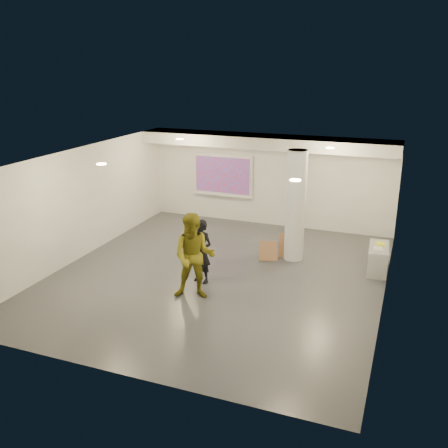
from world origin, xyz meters
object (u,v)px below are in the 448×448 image
at_px(projection_screen, 223,176).
at_px(woman, 201,251).
at_px(column, 296,206).
at_px(credenza, 378,259).
at_px(man, 194,257).

bearing_deg(projection_screen, woman, -74.73).
bearing_deg(column, projection_screen, 139.44).
bearing_deg(column, woman, -127.57).
bearing_deg(woman, credenza, 41.99).
distance_m(projection_screen, woman, 5.17).
xyz_separation_m(woman, man, (0.19, -0.83, 0.21)).
bearing_deg(man, credenza, 22.17).
relative_size(woman, man, 0.79).
bearing_deg(column, man, -116.68).
bearing_deg(credenza, column, 175.36).
distance_m(credenza, man, 4.90).
bearing_deg(credenza, woman, -153.88).
distance_m(column, woman, 2.96).
distance_m(column, man, 3.52).
distance_m(column, projection_screen, 4.08).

